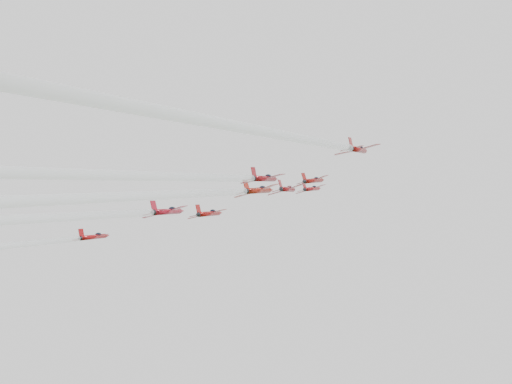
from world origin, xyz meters
The scene contains 7 objects.
jet_lead centered at (3.42, 26.04, 181.54)m, with size 8.70×10.96×7.58m.
jet_row2_left centered at (-16.98, 8.74, 170.20)m, with size 10.55×13.28×9.19m.
jet_row2_center centered at (3.61, 11.00, 171.67)m, with size 9.69×12.21×8.45m.
jet_row2_right centered at (10.53, 10.58, 171.39)m, with size 8.69×10.94×7.57m.
jet_center centered at (3.21, -45.43, 134.55)m, with size 10.58×96.90×64.29m.
jet_rear_right centered at (11.54, -52.13, 130.14)m, with size 9.11×83.46×55.37m.
jet_rear_farright centered at (29.38, -47.37, 133.27)m, with size 8.70×79.65×52.85m.
Camera 1 is at (57.06, -99.60, 81.18)m, focal length 45.00 mm.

